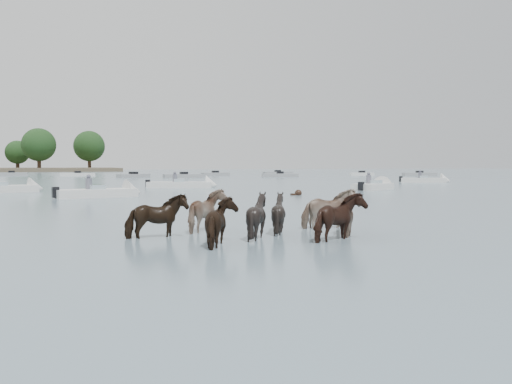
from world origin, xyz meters
name	(u,v)px	position (x,y,z in m)	size (l,w,h in m)	color
ground	(347,248)	(0.00, 0.00, 0.00)	(400.00, 400.00, 0.00)	#4A5E6A
pony_herd	(268,217)	(-0.95, 2.43, 0.48)	(6.65, 4.33, 1.35)	black
swimming_pony	(298,193)	(7.60, 18.75, 0.10)	(0.72, 0.44, 0.44)	black
motorboat_a	(12,189)	(-9.08, 28.58, 0.23)	(5.29, 2.89, 1.92)	silver
motorboat_b	(109,193)	(-3.39, 21.00, 0.23)	(5.15, 2.62, 1.92)	silver
motorboat_c	(189,185)	(3.79, 31.24, 0.23)	(5.84, 3.42, 1.92)	silver
motorboat_d	(377,186)	(16.39, 23.36, 0.23)	(4.72, 3.82, 1.92)	silver
motorboat_e	(430,180)	(30.37, 34.45, 0.23)	(5.07, 3.99, 1.92)	silver
distant_flotilla	(95,175)	(-0.89, 75.11, 0.26)	(108.48, 28.33, 0.93)	silver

